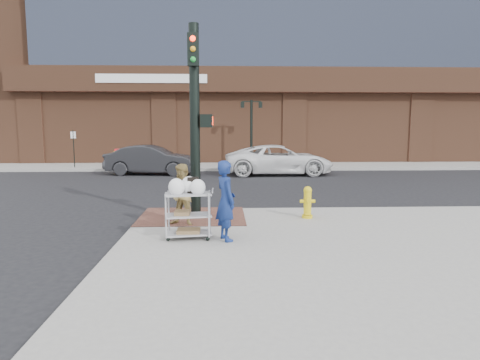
{
  "coord_description": "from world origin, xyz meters",
  "views": [
    {
      "loc": [
        0.22,
        -10.44,
        2.57
      ],
      "look_at": [
        0.64,
        -0.04,
        1.25
      ],
      "focal_mm": 32.0,
      "sensor_mm": 36.0,
      "label": 1
    }
  ],
  "objects_px": {
    "sedan_dark": "(151,160)",
    "lamp_post": "(251,125)",
    "traffic_signal_pole": "(196,116)",
    "pedestrian_tan": "(184,195)",
    "utility_cart": "(188,211)",
    "minivan_white": "(279,160)",
    "fire_hydrant": "(307,202)",
    "woman_blue": "(226,201)"
  },
  "relations": [
    {
      "from": "pedestrian_tan",
      "to": "utility_cart",
      "type": "bearing_deg",
      "value": -63.84
    },
    {
      "from": "traffic_signal_pole",
      "to": "woman_blue",
      "type": "distance_m",
      "value": 3.05
    },
    {
      "from": "minivan_white",
      "to": "utility_cart",
      "type": "bearing_deg",
      "value": 163.87
    },
    {
      "from": "traffic_signal_pole",
      "to": "utility_cart",
      "type": "relative_size",
      "value": 3.74
    },
    {
      "from": "sedan_dark",
      "to": "fire_hydrant",
      "type": "distance_m",
      "value": 13.25
    },
    {
      "from": "traffic_signal_pole",
      "to": "minivan_white",
      "type": "height_order",
      "value": "traffic_signal_pole"
    },
    {
      "from": "lamp_post",
      "to": "traffic_signal_pole",
      "type": "xyz_separation_m",
      "value": [
        -2.48,
        -15.23,
        0.21
      ]
    },
    {
      "from": "traffic_signal_pole",
      "to": "pedestrian_tan",
      "type": "xyz_separation_m",
      "value": [
        -0.26,
        -0.88,
        -1.93
      ]
    },
    {
      "from": "woman_blue",
      "to": "utility_cart",
      "type": "height_order",
      "value": "woman_blue"
    },
    {
      "from": "minivan_white",
      "to": "utility_cart",
      "type": "relative_size",
      "value": 4.24
    },
    {
      "from": "fire_hydrant",
      "to": "traffic_signal_pole",
      "type": "bearing_deg",
      "value": 176.08
    },
    {
      "from": "sedan_dark",
      "to": "lamp_post",
      "type": "bearing_deg",
      "value": -50.42
    },
    {
      "from": "woman_blue",
      "to": "sedan_dark",
      "type": "height_order",
      "value": "woman_blue"
    },
    {
      "from": "fire_hydrant",
      "to": "pedestrian_tan",
      "type": "bearing_deg",
      "value": -168.03
    },
    {
      "from": "utility_cart",
      "to": "lamp_post",
      "type": "bearing_deg",
      "value": 81.75
    },
    {
      "from": "sedan_dark",
      "to": "fire_hydrant",
      "type": "xyz_separation_m",
      "value": [
        6.01,
        -11.81,
        -0.2
      ]
    },
    {
      "from": "woman_blue",
      "to": "utility_cart",
      "type": "bearing_deg",
      "value": 58.55
    },
    {
      "from": "fire_hydrant",
      "to": "lamp_post",
      "type": "bearing_deg",
      "value": 91.67
    },
    {
      "from": "pedestrian_tan",
      "to": "sedan_dark",
      "type": "relative_size",
      "value": 0.32
    },
    {
      "from": "lamp_post",
      "to": "traffic_signal_pole",
      "type": "relative_size",
      "value": 0.8
    },
    {
      "from": "pedestrian_tan",
      "to": "utility_cart",
      "type": "relative_size",
      "value": 1.12
    },
    {
      "from": "lamp_post",
      "to": "sedan_dark",
      "type": "relative_size",
      "value": 0.84
    },
    {
      "from": "woman_blue",
      "to": "pedestrian_tan",
      "type": "relative_size",
      "value": 1.13
    },
    {
      "from": "utility_cart",
      "to": "sedan_dark",
      "type": "bearing_deg",
      "value": 102.44
    },
    {
      "from": "lamp_post",
      "to": "pedestrian_tan",
      "type": "relative_size",
      "value": 2.66
    },
    {
      "from": "utility_cart",
      "to": "woman_blue",
      "type": "bearing_deg",
      "value": -10.64
    },
    {
      "from": "pedestrian_tan",
      "to": "traffic_signal_pole",
      "type": "bearing_deg",
      "value": 90.17
    },
    {
      "from": "traffic_signal_pole",
      "to": "utility_cart",
      "type": "distance_m",
      "value": 3.0
    },
    {
      "from": "pedestrian_tan",
      "to": "utility_cart",
      "type": "xyz_separation_m",
      "value": [
        0.21,
        -1.29,
        -0.15
      ]
    },
    {
      "from": "woman_blue",
      "to": "pedestrian_tan",
      "type": "height_order",
      "value": "woman_blue"
    },
    {
      "from": "woman_blue",
      "to": "fire_hydrant",
      "type": "distance_m",
      "value": 3.06
    },
    {
      "from": "traffic_signal_pole",
      "to": "pedestrian_tan",
      "type": "height_order",
      "value": "traffic_signal_pole"
    },
    {
      "from": "sedan_dark",
      "to": "minivan_white",
      "type": "height_order",
      "value": "minivan_white"
    },
    {
      "from": "traffic_signal_pole",
      "to": "minivan_white",
      "type": "bearing_deg",
      "value": 71.93
    },
    {
      "from": "woman_blue",
      "to": "lamp_post",
      "type": "bearing_deg",
      "value": -26.41
    },
    {
      "from": "woman_blue",
      "to": "sedan_dark",
      "type": "xyz_separation_m",
      "value": [
        -3.84,
        13.93,
        -0.22
      ]
    },
    {
      "from": "lamp_post",
      "to": "fire_hydrant",
      "type": "bearing_deg",
      "value": -88.33
    },
    {
      "from": "woman_blue",
      "to": "utility_cart",
      "type": "xyz_separation_m",
      "value": [
        -0.8,
        0.15,
        -0.25
      ]
    },
    {
      "from": "pedestrian_tan",
      "to": "fire_hydrant",
      "type": "height_order",
      "value": "pedestrian_tan"
    },
    {
      "from": "pedestrian_tan",
      "to": "fire_hydrant",
      "type": "relative_size",
      "value": 1.77
    },
    {
      "from": "sedan_dark",
      "to": "traffic_signal_pole",
      "type": "bearing_deg",
      "value": -158.59
    },
    {
      "from": "traffic_signal_pole",
      "to": "minivan_white",
      "type": "relative_size",
      "value": 0.88
    }
  ]
}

